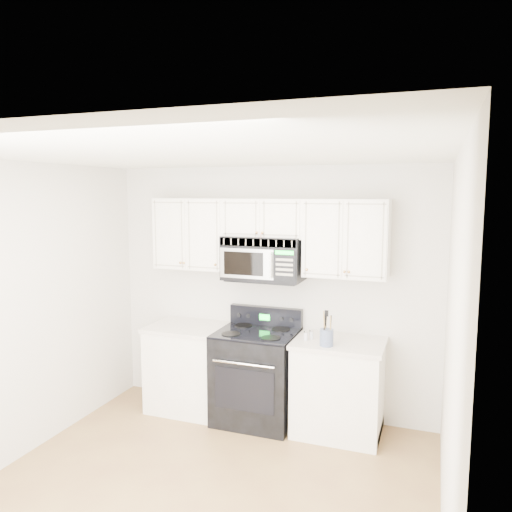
% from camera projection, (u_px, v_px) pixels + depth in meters
% --- Properties ---
extents(room, '(3.51, 3.51, 2.61)m').
position_uv_depth(room, '(195.00, 334.00, 3.65)').
color(room, olive).
rests_on(room, ground).
extents(base_cabinet_left, '(0.86, 0.65, 0.92)m').
position_uv_depth(base_cabinet_left, '(191.00, 370.00, 5.38)').
color(base_cabinet_left, white).
rests_on(base_cabinet_left, ground).
extents(base_cabinet_right, '(0.86, 0.65, 0.92)m').
position_uv_depth(base_cabinet_right, '(338.00, 390.00, 4.83)').
color(base_cabinet_right, white).
rests_on(base_cabinet_right, ground).
extents(range, '(0.79, 0.72, 1.13)m').
position_uv_depth(range, '(257.00, 375.00, 5.09)').
color(range, black).
rests_on(range, ground).
extents(upper_cabinets, '(2.44, 0.37, 0.75)m').
position_uv_depth(upper_cabinets, '(266.00, 232.00, 5.05)').
color(upper_cabinets, white).
rests_on(upper_cabinets, ground).
extents(microwave, '(0.80, 0.45, 0.44)m').
position_uv_depth(microwave, '(264.00, 258.00, 5.05)').
color(microwave, black).
rests_on(microwave, ground).
extents(utensil_crock, '(0.13, 0.13, 0.33)m').
position_uv_depth(utensil_crock, '(327.00, 337.00, 4.61)').
color(utensil_crock, '#4C618C').
rests_on(utensil_crock, base_cabinet_right).
extents(shaker_salt, '(0.04, 0.04, 0.10)m').
position_uv_depth(shaker_salt, '(306.00, 336.00, 4.78)').
color(shaker_salt, silver).
rests_on(shaker_salt, base_cabinet_right).
extents(shaker_pepper, '(0.04, 0.04, 0.09)m').
position_uv_depth(shaker_pepper, '(311.00, 334.00, 4.83)').
color(shaker_pepper, silver).
rests_on(shaker_pepper, base_cabinet_right).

